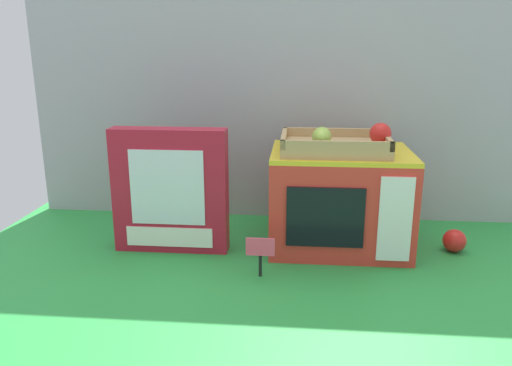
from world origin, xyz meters
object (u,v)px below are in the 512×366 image
Objects in this scene: price_sign at (260,251)px; loose_toy_apple at (454,241)px; cookie_set_box at (170,191)px; toy_microwave at (339,199)px; food_groups_crate at (337,144)px.

price_sign is 0.55m from loose_toy_apple.
cookie_set_box reaches higher than loose_toy_apple.
price_sign is at bearing -132.71° from toy_microwave.
price_sign is (0.25, -0.15, -0.10)m from cookie_set_box.
cookie_set_box is (-0.46, -0.07, 0.03)m from toy_microwave.
cookie_set_box is (-0.44, -0.05, -0.13)m from food_groups_crate.
toy_microwave is 1.11× the size of cookie_set_box.
food_groups_crate is 0.85× the size of cookie_set_box.
price_sign is at bearing -133.51° from food_groups_crate.
cookie_set_box reaches higher than toy_microwave.
food_groups_crate reaches higher than cookie_set_box.
food_groups_crate is 2.84× the size of price_sign.
toy_microwave is 0.46m from cookie_set_box.
food_groups_crate reaches higher than price_sign.
food_groups_crate reaches higher than toy_microwave.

